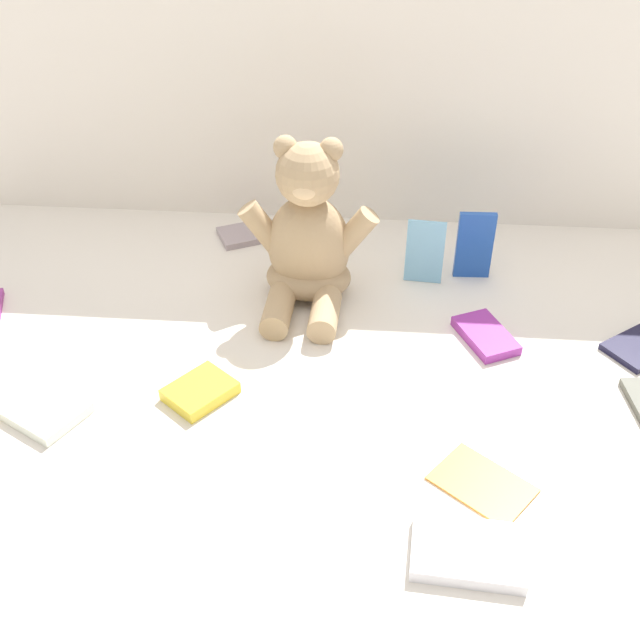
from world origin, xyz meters
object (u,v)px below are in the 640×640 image
teddy_bear (308,241)px  book_case_11 (200,391)px  book_case_6 (474,245)px  book_case_7 (468,552)px  book_case_0 (485,334)px  book_case_3 (482,483)px  book_case_10 (43,409)px  book_case_5 (248,234)px  book_case_1 (425,252)px

teddy_bear → book_case_11: (-0.14, -0.28, -0.10)m
book_case_6 → book_case_7: bearing=-96.9°
book_case_11 → book_case_0: bearing=-119.2°
book_case_3 → teddy_bear: bearing=-109.3°
book_case_0 → book_case_7: size_ratio=0.84×
book_case_3 → book_case_10: bearing=-59.7°
book_case_5 → book_case_11: book_case_11 is taller
book_case_1 → book_case_6: 0.09m
book_case_3 → book_case_5: 0.74m
teddy_bear → book_case_10: (-0.36, -0.34, -0.10)m
book_case_1 → book_case_7: bearing=-81.3°
book_case_6 → book_case_7: (-0.05, -0.63, -0.06)m
book_case_0 → book_case_3: size_ratio=0.91×
book_case_1 → book_case_11: 0.49m
book_case_3 → book_case_10: (-0.64, 0.09, 0.00)m
teddy_bear → book_case_3: 0.52m
book_case_1 → book_case_3: 0.50m
teddy_bear → book_case_7: teddy_bear is taller
teddy_bear → book_case_3: bearing=-55.4°
book_case_1 → book_case_6: size_ratio=0.91×
book_case_1 → book_case_3: bearing=-77.2°
book_case_0 → book_case_6: size_ratio=0.87×
teddy_bear → book_case_7: size_ratio=2.14×
book_case_0 → teddy_bear: bearing=135.1°
book_case_7 → book_case_11: bearing=-120.0°
teddy_bear → book_case_5: (-0.14, 0.19, -0.10)m
book_case_1 → book_case_11: book_case_1 is taller
book_case_0 → book_case_11: size_ratio=1.18×
book_case_0 → book_case_10: same height
book_case_11 → book_case_10: bearing=52.8°
book_case_1 → book_case_3: size_ratio=0.94×
book_case_3 → book_case_5: book_case_5 is taller
book_case_5 → book_case_6: size_ratio=0.85×
book_case_3 → book_case_5: bearing=-108.0°
book_case_1 → book_case_5: book_case_1 is taller
book_case_3 → book_case_6: size_ratio=0.97×
teddy_bear → book_case_6: teddy_bear is taller
book_case_5 → book_case_7: size_ratio=0.81×
book_case_5 → book_case_1: bearing=44.0°
book_case_5 → book_case_6: 0.45m
book_case_10 → book_case_11: bearing=132.6°
book_case_5 → book_case_6: book_case_6 is taller
book_case_7 → teddy_bear: bearing=-151.6°
book_case_0 → book_case_6: (-0.01, 0.19, 0.06)m
book_case_3 → book_case_11: bearing=-71.0°
book_case_6 → book_case_11: book_case_6 is taller
book_case_1 → book_case_3: book_case_1 is taller
book_case_5 → book_case_11: 0.47m
book_case_0 → book_case_11: book_case_11 is taller
teddy_bear → book_case_5: size_ratio=2.65×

